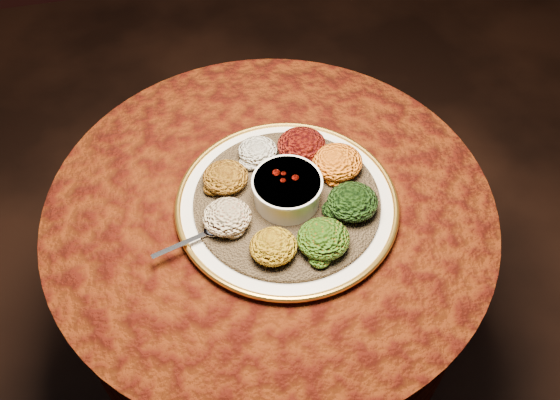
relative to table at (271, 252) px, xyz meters
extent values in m
plane|color=black|center=(0.00, 0.00, -0.55)|extent=(4.00, 4.00, 0.00)
cylinder|color=black|center=(0.00, 0.00, -0.53)|extent=(0.44, 0.44, 0.04)
cylinder|color=black|center=(0.00, 0.00, -0.21)|extent=(0.12, 0.12, 0.68)
cylinder|color=black|center=(0.00, 0.00, 0.15)|extent=(0.80, 0.80, 0.04)
cylinder|color=#421505|center=(0.00, 0.00, 0.00)|extent=(0.93, 0.93, 0.34)
cylinder|color=#421505|center=(0.00, 0.00, 0.17)|extent=(0.96, 0.96, 0.01)
cylinder|color=white|center=(0.03, -0.01, 0.19)|extent=(0.46, 0.46, 0.02)
torus|color=gold|center=(0.03, -0.01, 0.20)|extent=(0.47, 0.47, 0.01)
cylinder|color=brown|center=(0.03, -0.01, 0.20)|extent=(0.48, 0.48, 0.01)
cylinder|color=white|center=(0.03, -0.01, 0.24)|extent=(0.14, 0.14, 0.06)
cylinder|color=white|center=(0.03, -0.01, 0.26)|extent=(0.14, 0.14, 0.01)
cylinder|color=#5C0804|center=(0.03, -0.01, 0.26)|extent=(0.11, 0.11, 0.01)
ellipsoid|color=silver|center=(-0.13, -0.06, 0.21)|extent=(0.05, 0.03, 0.01)
cube|color=silver|center=(-0.19, -0.08, 0.21)|extent=(0.13, 0.05, 0.00)
ellipsoid|color=silver|center=(0.00, 0.12, 0.23)|extent=(0.09, 0.08, 0.04)
ellipsoid|color=black|center=(0.09, 0.11, 0.23)|extent=(0.11, 0.10, 0.05)
ellipsoid|color=#A55F0D|center=(0.16, 0.04, 0.23)|extent=(0.11, 0.10, 0.05)
ellipsoid|color=black|center=(0.16, -0.07, 0.23)|extent=(0.10, 0.10, 0.05)
ellipsoid|color=#A7440A|center=(0.07, -0.14, 0.23)|extent=(0.10, 0.10, 0.05)
ellipsoid|color=#B88A10|center=(-0.02, -0.14, 0.23)|extent=(0.09, 0.09, 0.04)
ellipsoid|color=maroon|center=(-0.10, -0.05, 0.23)|extent=(0.10, 0.09, 0.05)
ellipsoid|color=#905A11|center=(-0.08, 0.05, 0.23)|extent=(0.10, 0.09, 0.05)
camera|label=1|loc=(-0.16, -0.79, 1.23)|focal=40.00mm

